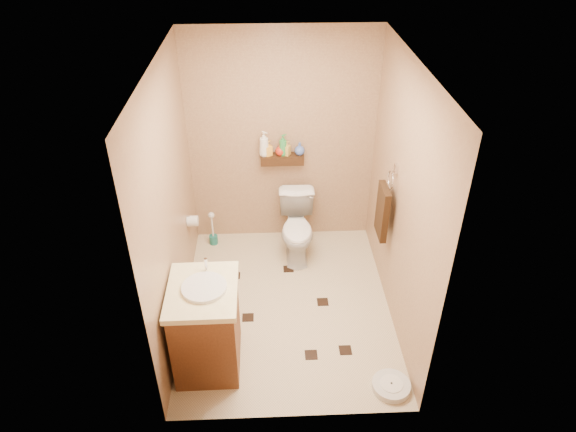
{
  "coord_description": "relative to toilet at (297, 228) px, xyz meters",
  "views": [
    {
      "loc": [
        -0.15,
        -3.74,
        3.55
      ],
      "look_at": [
        0.02,
        0.25,
        0.9
      ],
      "focal_mm": 32.0,
      "sensor_mm": 36.0,
      "label": 1
    }
  ],
  "objects": [
    {
      "name": "bathroom_scale",
      "position": [
        0.67,
        -1.85,
        -0.32
      ],
      "size": [
        0.4,
        0.4,
        0.06
      ],
      "rotation": [
        0.0,
        0.0,
        0.32
      ],
      "color": "silver",
      "rests_on": "ground"
    },
    {
      "name": "wall_right",
      "position": [
        0.85,
        -0.83,
        0.85
      ],
      "size": [
        0.04,
        2.5,
        2.4
      ],
      "primitive_type": "cube",
      "color": "tan",
      "rests_on": "ground"
    },
    {
      "name": "ceiling",
      "position": [
        -0.15,
        -0.83,
        2.05
      ],
      "size": [
        2.0,
        2.5,
        0.02
      ],
      "primitive_type": "cube",
      "color": "white",
      "rests_on": "wall_back"
    },
    {
      "name": "bottle_c",
      "position": [
        -0.17,
        0.34,
        0.79
      ],
      "size": [
        0.13,
        0.13,
        0.13
      ],
      "primitive_type": "imported",
      "rotation": [
        0.0,
        0.0,
        1.81
      ],
      "color": "red",
      "rests_on": "wall_shelf"
    },
    {
      "name": "wall_shelf",
      "position": [
        -0.15,
        0.34,
        0.67
      ],
      "size": [
        0.46,
        0.14,
        0.1
      ],
      "primitive_type": "cube",
      "color": "#3A210F",
      "rests_on": "wall_back"
    },
    {
      "name": "bottle_b",
      "position": [
        -0.3,
        0.34,
        0.8
      ],
      "size": [
        0.1,
        0.1,
        0.16
      ],
      "primitive_type": "imported",
      "rotation": [
        0.0,
        0.0,
        2.1
      ],
      "color": "yellow",
      "rests_on": "wall_shelf"
    },
    {
      "name": "toilet_paper",
      "position": [
        -1.09,
        -0.18,
        0.25
      ],
      "size": [
        0.12,
        0.11,
        0.12
      ],
      "color": "silver",
      "rests_on": "wall_left"
    },
    {
      "name": "ground",
      "position": [
        -0.15,
        -0.83,
        -0.35
      ],
      "size": [
        2.5,
        2.5,
        0.0
      ],
      "primitive_type": "plane",
      "color": "beige",
      "rests_on": "ground"
    },
    {
      "name": "wall_left",
      "position": [
        -1.15,
        -0.83,
        0.85
      ],
      "size": [
        0.04,
        2.5,
        2.4
      ],
      "primitive_type": "cube",
      "color": "tan",
      "rests_on": "ground"
    },
    {
      "name": "towel_ring",
      "position": [
        0.76,
        -0.58,
        0.6
      ],
      "size": [
        0.12,
        0.3,
        0.76
      ],
      "color": "silver",
      "rests_on": "wall_right"
    },
    {
      "name": "bottle_a",
      "position": [
        -0.34,
        0.34,
        0.86
      ],
      "size": [
        0.15,
        0.15,
        0.27
      ],
      "primitive_type": "imported",
      "rotation": [
        0.0,
        0.0,
        0.79
      ],
      "color": "white",
      "rests_on": "wall_shelf"
    },
    {
      "name": "toilet_brush",
      "position": [
        -0.95,
        0.24,
        -0.2
      ],
      "size": [
        0.1,
        0.1,
        0.42
      ],
      "color": "#1A6860",
      "rests_on": "ground"
    },
    {
      "name": "bottle_e",
      "position": [
        -0.1,
        0.34,
        0.8
      ],
      "size": [
        0.1,
        0.1,
        0.16
      ],
      "primitive_type": "imported",
      "rotation": [
        0.0,
        0.0,
        1.08
      ],
      "color": "gold",
      "rests_on": "wall_shelf"
    },
    {
      "name": "wall_back",
      "position": [
        -0.15,
        0.42,
        0.85
      ],
      "size": [
        2.0,
        0.04,
        2.4
      ],
      "primitive_type": "cube",
      "color": "tan",
      "rests_on": "ground"
    },
    {
      "name": "floor_accents",
      "position": [
        -0.12,
        -0.89,
        -0.35
      ],
      "size": [
        1.14,
        1.31,
        0.01
      ],
      "color": "black",
      "rests_on": "ground"
    },
    {
      "name": "bottle_f",
      "position": [
        0.04,
        0.34,
        0.79
      ],
      "size": [
        0.11,
        0.11,
        0.14
      ],
      "primitive_type": "imported",
      "rotation": [
        0.0,
        0.0,
        0.04
      ],
      "color": "#4763B2",
      "rests_on": "wall_shelf"
    },
    {
      "name": "wall_front",
      "position": [
        -0.15,
        -2.08,
        0.85
      ],
      "size": [
        2.0,
        0.04,
        2.4
      ],
      "primitive_type": "cube",
      "color": "tan",
      "rests_on": "ground"
    },
    {
      "name": "bottle_d",
      "position": [
        -0.14,
        0.34,
        0.84
      ],
      "size": [
        0.12,
        0.12,
        0.23
      ],
      "primitive_type": "imported",
      "rotation": [
        0.0,
        0.0,
        2.05
      ],
      "color": "green",
      "rests_on": "wall_shelf"
    },
    {
      "name": "vanity",
      "position": [
        -0.85,
        -1.49,
        0.08
      ],
      "size": [
        0.57,
        0.68,
        0.96
      ],
      "rotation": [
        0.0,
        0.0,
        0.01
      ],
      "color": "brown",
      "rests_on": "ground"
    },
    {
      "name": "toilet",
      "position": [
        0.0,
        0.0,
        0.0
      ],
      "size": [
        0.4,
        0.69,
        0.7
      ],
      "primitive_type": "imported",
      "rotation": [
        0.0,
        0.0,
        -0.01
      ],
      "color": "white",
      "rests_on": "ground"
    }
  ]
}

